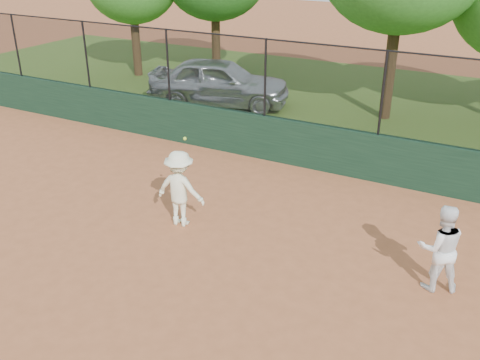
% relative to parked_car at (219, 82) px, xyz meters
% --- Properties ---
extents(ground, '(80.00, 80.00, 0.00)m').
position_rel_parked_car_xyz_m(ground, '(3.99, -9.64, -0.83)').
color(ground, '#AF6038').
rests_on(ground, ground).
extents(back_wall, '(26.00, 0.20, 1.20)m').
position_rel_parked_car_xyz_m(back_wall, '(3.99, -3.64, -0.23)').
color(back_wall, '#173421').
rests_on(back_wall, ground).
extents(grass_strip, '(36.00, 12.00, 0.01)m').
position_rel_parked_car_xyz_m(grass_strip, '(3.99, 2.36, -0.82)').
color(grass_strip, '#39591C').
rests_on(grass_strip, ground).
extents(parked_car, '(5.21, 3.30, 1.65)m').
position_rel_parked_car_xyz_m(parked_car, '(0.00, 0.00, 0.00)').
color(parked_car, '#B4B9BE').
rests_on(parked_car, ground).
extents(player_second, '(0.95, 0.86, 1.58)m').
position_rel_parked_car_xyz_m(player_second, '(8.60, -7.45, -0.04)').
color(player_second, white).
rests_on(player_second, ground).
extents(player_main, '(1.10, 0.69, 2.06)m').
position_rel_parked_car_xyz_m(player_main, '(3.51, -7.66, -0.01)').
color(player_main, white).
rests_on(player_main, ground).
extents(fence_assembly, '(26.00, 0.06, 2.00)m').
position_rel_parked_car_xyz_m(fence_assembly, '(3.96, -3.64, 1.41)').
color(fence_assembly, black).
rests_on(fence_assembly, back_wall).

